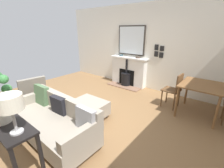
# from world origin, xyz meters

# --- Properties ---
(ground_plane) EXTENTS (5.45, 6.12, 0.01)m
(ground_plane) POSITION_xyz_m (0.00, 0.00, -0.00)
(ground_plane) COLOR olive
(wall_left) EXTENTS (0.12, 6.12, 2.68)m
(wall_left) POSITION_xyz_m (-2.72, 0.00, 1.34)
(wall_left) COLOR silver
(wall_left) RESTS_ON ground
(fireplace) EXTENTS (0.60, 1.36, 1.01)m
(fireplace) POSITION_xyz_m (-2.51, -0.24, 0.45)
(fireplace) COLOR brown
(fireplace) RESTS_ON ground
(mirror_over_mantel) EXTENTS (0.04, 1.01, 0.96)m
(mirror_over_mantel) POSITION_xyz_m (-2.63, -0.24, 1.55)
(mirror_over_mantel) COLOR #2D2823
(mantel_bowl_near) EXTENTS (0.13, 0.13, 0.05)m
(mantel_bowl_near) POSITION_xyz_m (-2.54, -0.58, 1.03)
(mantel_bowl_near) COLOR #334C56
(mantel_bowl_near) RESTS_ON fireplace
(mantel_bowl_far) EXTENTS (0.16, 0.16, 0.04)m
(mantel_bowl_far) POSITION_xyz_m (-2.54, 0.10, 1.03)
(mantel_bowl_far) COLOR #47382D
(mantel_bowl_far) RESTS_ON fireplace
(sofa) EXTENTS (0.80, 1.91, 0.80)m
(sofa) POSITION_xyz_m (0.72, 0.24, 0.34)
(sofa) COLOR #B2B2B7
(sofa) RESTS_ON ground
(ottoman) EXTENTS (0.56, 0.77, 0.40)m
(ottoman) POSITION_xyz_m (-0.15, 0.29, 0.24)
(ottoman) COLOR #B2B2B7
(ottoman) RESTS_ON ground
(armchair_accent) EXTENTS (0.75, 0.68, 0.83)m
(armchair_accent) POSITION_xyz_m (0.43, -1.17, 0.45)
(armchair_accent) COLOR #4C3321
(armchair_accent) RESTS_ON ground
(console_table) EXTENTS (0.34, 1.53, 0.79)m
(console_table) POSITION_xyz_m (1.46, 0.25, 0.68)
(console_table) COLOR black
(console_table) RESTS_ON ground
(table_lamp_far_end) EXTENTS (0.26, 0.26, 0.46)m
(table_lamp_far_end) POSITION_xyz_m (1.46, 0.82, 1.15)
(table_lamp_far_end) COLOR #B2B2B7
(table_lamp_far_end) RESTS_ON console_table
(dining_table) EXTENTS (0.93, 0.85, 0.75)m
(dining_table) POSITION_xyz_m (-1.80, 2.16, 0.65)
(dining_table) COLOR brown
(dining_table) RESTS_ON ground
(dining_chair_near_fireplace) EXTENTS (0.42, 0.42, 0.90)m
(dining_chair_near_fireplace) POSITION_xyz_m (-1.80, 1.60, 0.53)
(dining_chair_near_fireplace) COLOR brown
(dining_chair_near_fireplace) RESTS_ON ground
(photo_gallery_row) EXTENTS (0.02, 0.29, 0.39)m
(photo_gallery_row) POSITION_xyz_m (-2.65, 0.75, 1.27)
(photo_gallery_row) COLOR black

